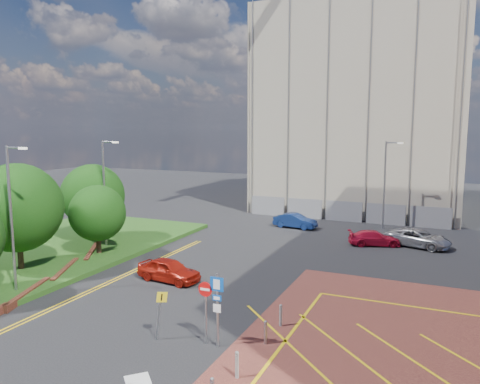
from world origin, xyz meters
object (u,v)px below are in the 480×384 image
Objects in this scene: car_red_back at (375,238)px; sign_cluster at (213,302)px; tree_c at (97,213)px; car_red_left at (169,270)px; car_silver_back at (418,238)px; lamp_back at (385,182)px; lamp_left_far at (105,189)px; warning_sign at (160,309)px; lamp_left_near at (12,213)px; tree_b at (17,208)px; tree_d at (93,196)px; car_blue_back at (295,221)px.

sign_cluster is at bearing 149.48° from car_red_back.
tree_c is 1.21× the size of car_red_left.
tree_c is at bearing 136.58° from car_silver_back.
lamp_back is at bearing 45.68° from tree_c.
lamp_left_far is (-0.92, 2.00, 1.47)m from tree_c.
car_silver_back is at bearing 66.87° from warning_sign.
lamp_back is (16.50, 26.00, -0.30)m from lamp_left_near.
warning_sign is at bearing -143.99° from car_red_left.
lamp_back reaches higher than warning_sign.
tree_c is 16.53m from sign_cluster.
car_red_left is at bearing 119.65° from warning_sign.
tree_b is 1.11× the size of tree_d.
lamp_left_near is 25.82m from car_red_back.
lamp_left_near reaches higher than tree_b.
tree_b is 0.84× the size of lamp_left_near.
tree_d reaches higher than car_silver_back.
sign_cluster is (-3.78, -27.02, -2.41)m from lamp_back.
lamp_left_near is (4.08, -11.00, 0.79)m from tree_d.
car_blue_back is 1.00× the size of car_red_back.
tree_c is at bearing -45.00° from tree_d.
warning_sign is (-2.33, -0.50, -0.52)m from sign_cluster.
tree_c is at bearing 152.73° from car_blue_back.
car_blue_back is (-1.44, 24.61, -0.77)m from warning_sign.
lamp_back reaches higher than car_silver_back.
lamp_left_far is (1.08, 7.00, 0.42)m from tree_b.
tree_b reaches higher than car_silver_back.
lamp_left_near reaches higher than car_blue_back.
lamp_left_near is 28.59m from car_silver_back.
tree_b is 28.85m from car_silver_back.
tree_d is 19.29m from warning_sign.
tree_d is 12.28m from car_red_left.
lamp_left_far reaches higher than lamp_back.
lamp_left_near is 1.98× the size of car_red_left.
lamp_left_far is at bearing 101.31° from lamp_left_near.
tree_c reaches higher than warning_sign.
sign_cluster is 2.44m from warning_sign.
lamp_left_near is 2.00× the size of car_blue_back.
lamp_left_far is 1.99× the size of car_red_back.
lamp_left_near reaches higher than lamp_back.
lamp_left_far is 1.00× the size of lamp_back.
car_blue_back is at bearing 93.36° from warning_sign.
tree_d is 1.23× the size of car_silver_back.
tree_d is (-1.00, 8.00, -0.37)m from tree_b.
car_silver_back is (13.31, 14.85, -0.00)m from car_red_left.
car_blue_back is at bearing -158.97° from lamp_back.
lamp_back reaches higher than tree_c.
warning_sign is at bearing -40.86° from tree_d.
tree_c is 1.53× the size of sign_cluster.
tree_d is 0.76× the size of lamp_left_far.
lamp_left_far is 3.56× the size of warning_sign.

